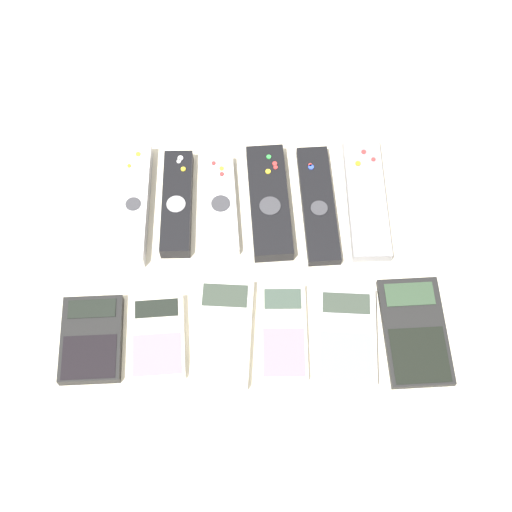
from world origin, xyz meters
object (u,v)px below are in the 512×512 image
object	(u,v)px
remote_0	(137,204)
calculator_3	(285,332)
remote_5	(368,198)
calculator_1	(160,338)
remote_1	(179,203)
remote_3	(271,202)
calculator_0	(94,339)
remote_4	(320,204)
calculator_2	(224,333)
calculator_5	(417,331)
calculator_4	(348,337)
remote_2	(223,205)

from	to	relation	value
remote_0	calculator_3	xyz separation A→B (m)	(0.22, -0.20, -0.01)
remote_5	calculator_1	size ratio (longest dim) A/B	1.69
remote_1	remote_3	xyz separation A→B (m)	(0.14, 0.00, -0.00)
calculator_0	calculator_1	xyz separation A→B (m)	(0.09, 0.00, 0.00)
remote_4	calculator_2	bearing A→B (deg)	-127.76
remote_1	calculator_5	distance (m)	0.40
remote_5	calculator_3	size ratio (longest dim) A/B	1.50
remote_1	remote_5	bearing A→B (deg)	1.30
calculator_0	remote_3	bearing A→B (deg)	38.89
calculator_4	remote_0	bearing A→B (deg)	148.52
calculator_0	calculator_4	bearing A→B (deg)	-2.06
remote_4	remote_5	bearing A→B (deg)	3.90
remote_0	calculator_5	bearing A→B (deg)	-26.82
remote_5	calculator_3	xyz separation A→B (m)	(-0.13, -0.22, -0.00)
remote_1	calculator_5	world-z (taller)	remote_1
remote_0	remote_5	distance (m)	0.35
calculator_1	remote_1	bearing A→B (deg)	81.38
remote_2	calculator_3	bearing A→B (deg)	-70.14
remote_5	calculator_2	xyz separation A→B (m)	(-0.22, -0.22, -0.00)
remote_2	calculator_0	size ratio (longest dim) A/B	1.33
remote_0	remote_4	bearing A→B (deg)	0.23
calculator_1	calculator_2	xyz separation A→B (m)	(0.09, 0.01, -0.00)
remote_5	calculator_2	world-z (taller)	same
remote_0	calculator_2	bearing A→B (deg)	-56.71
remote_3	calculator_5	distance (m)	0.29
remote_2	calculator_5	xyz separation A→B (m)	(0.27, -0.20, -0.00)
remote_1	remote_0	bearing A→B (deg)	-178.12
calculator_2	calculator_5	distance (m)	0.27
remote_1	calculator_1	world-z (taller)	remote_1
remote_5	calculator_1	xyz separation A→B (m)	(-0.31, -0.22, 0.00)
remote_3	calculator_2	bearing A→B (deg)	-111.61
calculator_0	remote_5	bearing A→B (deg)	27.16
remote_4	calculator_2	distance (m)	0.25
remote_5	calculator_4	bearing A→B (deg)	-102.25
calculator_1	calculator_0	bearing A→B (deg)	176.96
calculator_2	calculator_1	bearing A→B (deg)	-172.36
calculator_3	calculator_4	size ratio (longest dim) A/B	0.98
calculator_0	calculator_3	size ratio (longest dim) A/B	0.92
remote_4	remote_3	bearing A→B (deg)	174.56
remote_2	remote_5	size ratio (longest dim) A/B	0.81
calculator_0	calculator_2	distance (m)	0.18
calculator_0	calculator_4	size ratio (longest dim) A/B	0.90
remote_0	calculator_0	bearing A→B (deg)	-102.09
remote_5	calculator_4	xyz separation A→B (m)	(-0.05, -0.22, -0.00)
remote_2	calculator_2	bearing A→B (deg)	-92.40
remote_4	calculator_3	world-z (taller)	remote_4
remote_5	calculator_0	bearing A→B (deg)	-151.32
calculator_1	calculator_3	xyz separation A→B (m)	(0.17, 0.01, -0.00)
remote_0	calculator_1	bearing A→B (deg)	-77.87
remote_3	remote_5	world-z (taller)	remote_3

